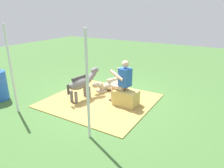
% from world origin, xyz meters
% --- Properties ---
extents(ground_plane, '(24.00, 24.00, 0.00)m').
position_xyz_m(ground_plane, '(0.00, 0.00, 0.00)').
color(ground_plane, '#426B33').
extents(hay_patch, '(3.09, 2.86, 0.02)m').
position_xyz_m(hay_patch, '(0.04, 0.24, 0.01)').
color(hay_patch, '#AD8C47').
rests_on(hay_patch, ground).
extents(hay_bale, '(0.67, 0.49, 0.46)m').
position_xyz_m(hay_bale, '(-0.79, 0.11, 0.23)').
color(hay_bale, tan).
rests_on(hay_bale, ground).
extents(person_seated, '(0.71, 0.52, 1.34)m').
position_xyz_m(person_seated, '(-0.63, 0.08, 0.74)').
color(person_seated, '#D8AD8C').
rests_on(person_seated, ground).
extents(pony_standing, '(0.42, 1.35, 0.91)m').
position_xyz_m(pony_standing, '(0.58, 0.42, 0.55)').
color(pony_standing, slate).
rests_on(pony_standing, ground).
extents(pony_lying, '(0.82, 1.32, 0.42)m').
position_xyz_m(pony_lying, '(0.20, -0.74, 0.19)').
color(pony_lying, tan).
rests_on(pony_lying, ground).
extents(tent_pole_left, '(0.06, 0.06, 2.35)m').
position_xyz_m(tent_pole_left, '(-0.84, 1.96, 1.17)').
color(tent_pole_left, silver).
rests_on(tent_pole_left, ground).
extents(tent_pole_right, '(0.06, 0.06, 2.35)m').
position_xyz_m(tent_pole_right, '(1.60, 2.00, 1.17)').
color(tent_pole_right, silver).
rests_on(tent_pole_right, ground).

